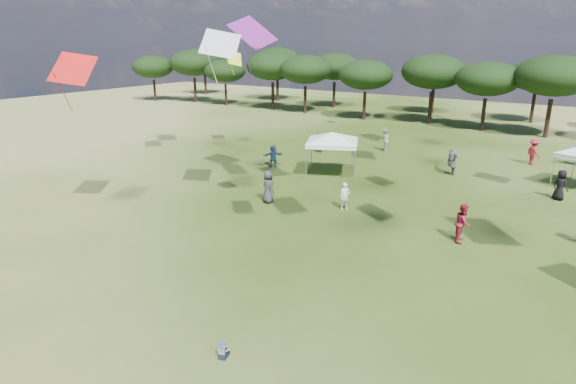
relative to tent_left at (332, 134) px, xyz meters
name	(u,v)px	position (x,y,z in m)	size (l,w,h in m)	color
tree_line	(548,76)	(9.48, 26.06, 2.58)	(108.78, 17.63, 7.77)	black
tent_left	(332,134)	(0.00, 0.00, 0.00)	(6.02, 6.02, 3.27)	gray
toddler	(223,351)	(6.91, -19.04, -2.61)	(0.39, 0.42, 0.52)	black
festival_crowd	(473,168)	(8.32, 3.72, -1.95)	(29.56, 20.94, 1.93)	beige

